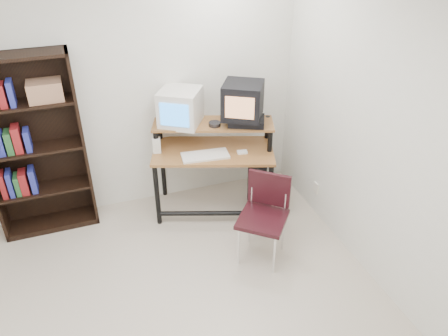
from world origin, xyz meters
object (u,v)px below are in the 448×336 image
object	(u,v)px
crt_monitor	(180,107)
bookshelf	(34,145)
school_chair	(265,209)
computer_desk	(213,152)
pc_tower	(257,193)
crt_tv	(243,101)

from	to	relation	value
crt_monitor	bookshelf	xyz separation A→B (m)	(-1.42, 0.08, -0.22)
crt_monitor	school_chair	bearing A→B (deg)	-33.52
computer_desk	school_chair	distance (m)	0.91
crt_monitor	pc_tower	distance (m)	1.25
computer_desk	crt_tv	bearing A→B (deg)	16.38
school_chair	bookshelf	bearing A→B (deg)	-171.39
crt_tv	bookshelf	bearing A→B (deg)	-157.82
crt_tv	crt_monitor	bearing A→B (deg)	-169.58
crt_monitor	bookshelf	distance (m)	1.44
bookshelf	computer_desk	bearing A→B (deg)	-10.12
pc_tower	crt_tv	bearing A→B (deg)	144.08
pc_tower	school_chair	distance (m)	0.76
crt_tv	bookshelf	size ratio (longest dim) A/B	0.28
crt_monitor	school_chair	distance (m)	1.34
pc_tower	bookshelf	distance (m)	2.30
computer_desk	pc_tower	bearing A→B (deg)	-5.50
pc_tower	school_chair	world-z (taller)	school_chair
crt_tv	bookshelf	xyz separation A→B (m)	(-2.01, 0.29, -0.30)
school_chair	bookshelf	world-z (taller)	bookshelf
crt_monitor	school_chair	xyz separation A→B (m)	(0.49, -1.06, -0.64)
crt_monitor	crt_tv	size ratio (longest dim) A/B	1.03
crt_tv	pc_tower	bearing A→B (deg)	-25.37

